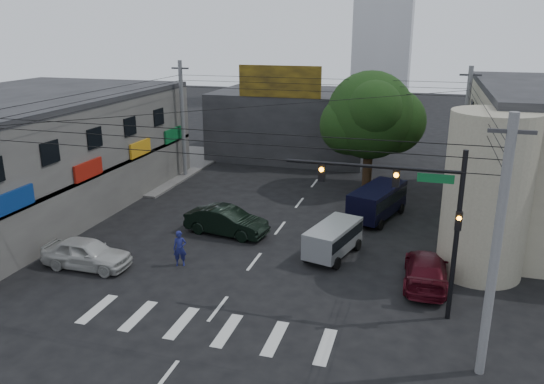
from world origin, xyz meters
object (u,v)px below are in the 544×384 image
at_px(white_compact, 87,253).
at_px(traffic_officer, 180,248).
at_px(street_tree, 370,115).
at_px(utility_pole_near_right, 496,252).
at_px(dark_sedan, 226,221).
at_px(navy_van, 377,203).
at_px(silver_minivan, 333,241).
at_px(maroon_sedan, 426,270).
at_px(utility_pole_far_right, 464,135).
at_px(utility_pole_far_left, 183,120).
at_px(traffic_gantry, 415,205).

relative_size(white_compact, traffic_officer, 2.46).
height_order(street_tree, utility_pole_near_right, utility_pole_near_right).
distance_m(dark_sedan, navy_van, 9.67).
bearing_deg(silver_minivan, dark_sedan, 93.16).
distance_m(utility_pole_near_right, navy_van, 16.13).
bearing_deg(street_tree, maroon_sedan, -73.21).
xyz_separation_m(street_tree, white_compact, (-11.88, -18.00, -4.70)).
distance_m(street_tree, dark_sedan, 14.37).
relative_size(utility_pole_far_right, dark_sedan, 1.80).
height_order(dark_sedan, traffic_officer, traffic_officer).
bearing_deg(navy_van, traffic_officer, 155.35).
bearing_deg(street_tree, silver_minivan, -91.00).
bearing_deg(maroon_sedan, dark_sedan, -16.89).
height_order(street_tree, navy_van, street_tree).
xyz_separation_m(utility_pole_far_left, silver_minivan, (14.27, -12.13, -3.73)).
xyz_separation_m(utility_pole_near_right, utility_pole_far_left, (-21.00, 20.50, 0.00)).
relative_size(traffic_gantry, silver_minivan, 1.67).
xyz_separation_m(street_tree, maroon_sedan, (4.54, -15.04, -4.76)).
height_order(traffic_gantry, dark_sedan, traffic_gantry).
height_order(utility_pole_near_right, traffic_officer, utility_pole_near_right).
bearing_deg(traffic_gantry, utility_pole_far_right, 81.06).
height_order(dark_sedan, maroon_sedan, dark_sedan).
xyz_separation_m(utility_pole_near_right, silver_minivan, (-6.73, 8.37, -3.73)).
height_order(maroon_sedan, navy_van, navy_van).
distance_m(utility_pole_far_left, white_compact, 17.62).
distance_m(traffic_gantry, traffic_officer, 12.05).
relative_size(street_tree, utility_pole_far_left, 0.95).
bearing_deg(utility_pole_far_right, dark_sedan, -140.79).
xyz_separation_m(utility_pole_far_right, maroon_sedan, (-1.96, -14.04, -3.88)).
height_order(utility_pole_far_right, dark_sedan, utility_pole_far_right).
xyz_separation_m(traffic_gantry, dark_sedan, (-10.57, 6.20, -4.02)).
height_order(street_tree, utility_pole_far_right, utility_pole_far_right).
xyz_separation_m(dark_sedan, traffic_officer, (-0.72, -4.65, 0.12)).
bearing_deg(maroon_sedan, utility_pole_far_left, -37.32).
bearing_deg(utility_pole_far_right, silver_minivan, -119.02).
relative_size(silver_minivan, traffic_officer, 2.33).
xyz_separation_m(traffic_gantry, silver_minivan, (-4.05, 4.87, -3.96)).
distance_m(utility_pole_far_right, white_compact, 25.32).
bearing_deg(traffic_gantry, dark_sedan, 149.61).
distance_m(traffic_gantry, maroon_sedan, 5.12).
height_order(street_tree, dark_sedan, street_tree).
bearing_deg(white_compact, street_tree, -34.38).
bearing_deg(utility_pole_far_right, navy_van, -132.15).
distance_m(dark_sedan, traffic_officer, 4.71).
distance_m(utility_pole_far_left, navy_van, 17.25).
relative_size(dark_sedan, silver_minivan, 1.18).
relative_size(utility_pole_far_left, silver_minivan, 2.13).
xyz_separation_m(maroon_sedan, traffic_officer, (-12.01, -1.42, 0.21)).
height_order(maroon_sedan, silver_minivan, silver_minivan).
bearing_deg(utility_pole_far_left, silver_minivan, -40.37).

